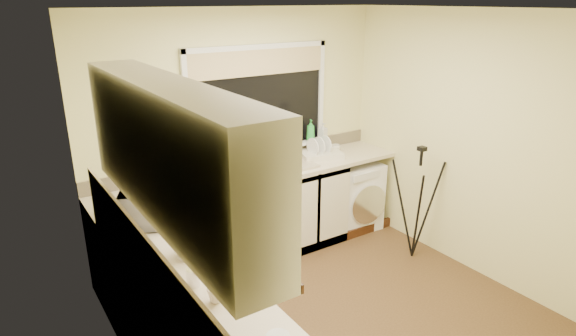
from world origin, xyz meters
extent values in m
plane|color=brown|center=(0.00, 0.00, 0.00)|extent=(3.20, 3.20, 0.00)
plane|color=white|center=(0.00, 0.00, 2.45)|extent=(3.20, 3.20, 0.00)
plane|color=beige|center=(0.00, 1.50, 1.23)|extent=(3.20, 0.00, 3.20)
plane|color=beige|center=(0.00, -1.50, 1.23)|extent=(3.20, 0.00, 3.20)
plane|color=beige|center=(-1.60, 0.00, 1.23)|extent=(0.00, 3.00, 3.00)
plane|color=beige|center=(1.60, 0.00, 1.23)|extent=(0.00, 3.00, 3.00)
cube|color=silver|center=(-0.33, 1.20, 0.43)|extent=(2.55, 0.60, 0.86)
cube|color=beige|center=(0.00, 1.20, 0.88)|extent=(3.20, 0.60, 0.04)
cube|color=beige|center=(-1.30, -0.30, 0.88)|extent=(0.60, 2.40, 0.04)
cube|color=silver|center=(-1.44, -0.45, 1.80)|extent=(0.28, 1.90, 0.70)
cube|color=beige|center=(-1.59, -0.30, 1.12)|extent=(0.02, 2.40, 0.45)
cube|color=beige|center=(0.00, 1.49, 0.97)|extent=(3.20, 0.02, 0.14)
cube|color=black|center=(0.20, 1.49, 1.55)|extent=(1.50, 0.02, 1.00)
cube|color=tan|center=(0.20, 1.46, 1.92)|extent=(1.50, 0.02, 0.25)
cube|color=white|center=(0.20, 1.43, 1.04)|extent=(1.60, 0.14, 0.03)
cube|color=tan|center=(0.20, 1.20, 0.91)|extent=(0.82, 0.46, 0.03)
cylinder|color=silver|center=(0.20, 1.38, 1.02)|extent=(0.03, 0.03, 0.24)
cube|color=white|center=(1.23, 1.18, 0.39)|extent=(0.59, 0.57, 0.77)
cube|color=gray|center=(-0.67, 1.14, 0.91)|extent=(0.37, 0.29, 0.02)
cube|color=#55A4E7|center=(-0.69, 1.28, 1.04)|extent=(0.35, 0.10, 0.24)
cylinder|color=white|center=(-1.18, 0.04, 1.02)|extent=(0.18, 0.18, 0.23)
cube|color=beige|center=(0.82, 1.24, 0.93)|extent=(0.51, 0.43, 0.06)
cylinder|color=silver|center=(-1.31, -0.31, 0.96)|extent=(0.08, 0.08, 0.11)
imported|color=white|center=(-1.24, 0.74, 1.04)|extent=(0.53, 0.61, 0.28)
imported|color=#999999|center=(-0.30, 1.41, 1.19)|extent=(0.17, 0.15, 0.27)
imported|color=#999999|center=(-0.10, 1.41, 1.18)|extent=(0.17, 0.15, 0.25)
imported|color=#999999|center=(0.23, 1.43, 1.18)|extent=(0.19, 0.19, 0.26)
imported|color=#999999|center=(0.54, 1.41, 1.17)|extent=(0.28, 0.27, 0.25)
imported|color=green|center=(0.79, 1.40, 1.17)|extent=(0.12, 0.12, 0.23)
imported|color=#999999|center=(0.96, 1.40, 1.14)|extent=(0.10, 0.10, 0.17)
imported|color=silver|center=(1.06, 1.29, 0.94)|extent=(0.14, 0.14, 0.08)
imported|color=beige|center=(-1.27, -0.53, 0.94)|extent=(0.10, 0.10, 0.09)
camera|label=1|loc=(-2.21, -2.69, 2.52)|focal=30.10mm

